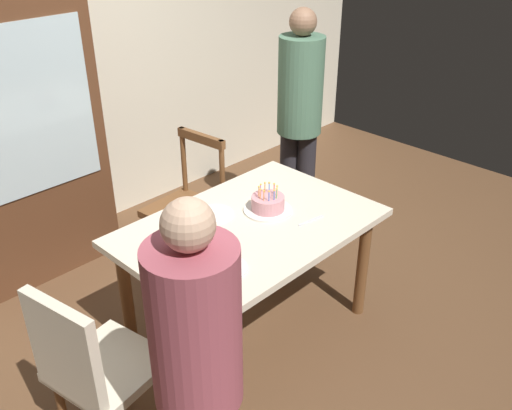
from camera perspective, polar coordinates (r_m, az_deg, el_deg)
ground at (r=3.58m, az=-0.57°, el=-12.27°), size 6.40×6.40×0.00m
back_wall at (r=4.34m, az=-18.82°, el=13.34°), size 6.40×0.10×2.60m
dining_table at (r=3.19m, az=-0.63°, el=-3.43°), size 1.40×0.95×0.75m
birthday_cake at (r=3.24m, az=1.20°, el=0.06°), size 0.28×0.28×0.16m
plate_near_celebrant at (r=2.78m, az=-3.12°, el=-6.31°), size 0.22×0.22×0.01m
plate_far_side at (r=3.23m, az=-4.20°, el=-0.92°), size 0.22×0.22×0.01m
fork_near_celebrant at (r=2.70m, az=-5.58°, el=-7.78°), size 0.18×0.05×0.01m
fork_far_side at (r=3.15m, az=-6.47°, el=-1.95°), size 0.18×0.06×0.01m
fork_near_guest at (r=3.18m, az=5.51°, el=-1.56°), size 0.18×0.04×0.01m
chair_spindle_back at (r=3.91m, az=-6.91°, el=-0.35°), size 0.48×0.48×0.95m
chair_upholstered at (r=2.70m, az=-16.14°, el=-15.22°), size 0.51×0.51×0.95m
person_celebrant at (r=2.10m, az=-5.85°, el=-15.90°), size 0.32×0.32×1.57m
person_guest at (r=4.14m, az=4.37°, el=9.21°), size 0.32×0.32×1.69m
china_cabinet at (r=3.96m, az=-23.25°, el=5.74°), size 1.10×0.45×1.90m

